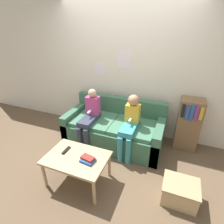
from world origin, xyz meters
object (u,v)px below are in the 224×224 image
Objects in this scene: couch at (115,129)px; tv_remote at (66,150)px; person_right at (130,123)px; coffee_table at (77,160)px; person_left at (90,116)px; storage_box at (180,192)px; bookshelf at (188,124)px.

tv_remote is (-0.35, -1.07, 0.18)m from couch.
person_right is 6.22× the size of tv_remote.
coffee_table is 0.23m from tv_remote.
person_left is 0.77m from person_right.
person_right reaches higher than tv_remote.
coffee_table is at bearing -73.70° from person_left.
person_left is (-0.41, -0.21, 0.31)m from couch.
person_left is 2.35× the size of storage_box.
coffee_table is at bearing -134.81° from bookshelf.
person_left is at bearing 95.07° from tv_remote.
person_right is 1.12m from tv_remote.
bookshelf reaches higher than coffee_table.
storage_box is at bearing 8.31° from coffee_table.
coffee_table reaches higher than storage_box.
bookshelf is (1.30, 0.33, 0.21)m from couch.
person_left is 0.86m from tv_remote.
person_left is 1.00× the size of person_right.
person_left is 1.80m from bookshelf.
couch is 1.89× the size of bookshelf.
storage_box is at bearing -22.88° from person_left.
person_right reaches higher than couch.
bookshelf reaches higher than couch.
person_left reaches higher than bookshelf.
couch is 1.72× the size of person_right.
person_left reaches higher than coffee_table.
person_left is 1.10× the size of bookshelf.
tv_remote is 0.38× the size of storage_box.
couch is 1.14m from coffee_table.
bookshelf is at bearing 29.69° from person_right.
person_left reaches higher than person_right.
tv_remote is (-0.71, -0.86, -0.14)m from person_right.
person_left is at bearing -179.56° from person_right.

